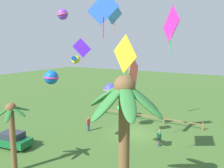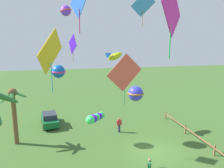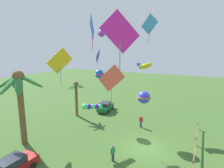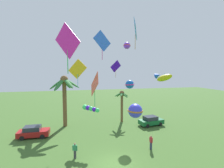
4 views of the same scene
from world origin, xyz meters
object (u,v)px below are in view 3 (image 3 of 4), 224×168
at_px(palm_tree_1, 76,92).
at_px(kite_ball_8, 99,74).
at_px(kite_ball_5, 102,33).
at_px(kite_diamond_9, 120,33).
at_px(palm_tree_0, 20,91).
at_px(parked_car_1, 106,106).
at_px(kite_diamond_0, 98,56).
at_px(kite_tube_3, 92,107).
at_px(kite_diamond_4, 92,28).
at_px(kite_fish_2, 145,66).
at_px(kite_diamond_7, 112,79).
at_px(spectator_1, 113,153).
at_px(kite_diamond_6, 60,61).
at_px(kite_diamond_10, 149,25).
at_px(spectator_0, 141,121).
at_px(kite_ball_1, 144,97).
at_px(parked_car_0, 13,166).

height_order(palm_tree_1, kite_ball_8, kite_ball_8).
xyz_separation_m(kite_ball_5, kite_diamond_9, (-7.56, -6.05, -0.77)).
distance_m(palm_tree_0, parked_car_1, 14.73).
height_order(kite_diamond_0, kite_diamond_9, kite_diamond_9).
relative_size(kite_tube_3, kite_diamond_4, 0.54).
bearing_deg(kite_fish_2, kite_diamond_7, 172.40).
bearing_deg(kite_diamond_0, kite_ball_8, 28.31).
bearing_deg(kite_ball_8, spectator_1, -142.14).
relative_size(parked_car_1, kite_diamond_4, 1.11).
bearing_deg(parked_car_1, kite_diamond_6, -174.34).
bearing_deg(kite_diamond_7, kite_tube_3, 97.84).
bearing_deg(spectator_1, kite_ball_8, 37.86).
distance_m(kite_diamond_0, kite_diamond_10, 7.00).
xyz_separation_m(palm_tree_1, spectator_0, (0.44, -10.22, -3.03)).
bearing_deg(kite_diamond_6, kite_ball_8, -1.72).
height_order(kite_ball_1, kite_diamond_6, kite_diamond_6).
bearing_deg(kite_tube_3, spectator_1, -118.34).
xyz_separation_m(spectator_1, kite_diamond_6, (0.49, 6.30, 8.17)).
bearing_deg(kite_ball_5, kite_diamond_9, -141.33).
xyz_separation_m(kite_tube_3, kite_ball_5, (5.20, 1.70, 8.01)).
bearing_deg(kite_ball_1, parked_car_0, 146.84).
distance_m(palm_tree_1, kite_diamond_10, 14.76).
distance_m(kite_diamond_0, kite_diamond_7, 5.19).
relative_size(kite_ball_8, kite_diamond_9, 0.37).
xyz_separation_m(kite_diamond_0, kite_diamond_4, (-1.88, -0.46, 3.13)).
xyz_separation_m(kite_ball_1, kite_diamond_4, (-2.49, 5.26, 7.72)).
bearing_deg(kite_diamond_9, kite_diamond_0, 43.70).
xyz_separation_m(kite_ball_5, kite_ball_8, (0.74, 0.88, -5.37)).
xyz_separation_m(palm_tree_0, kite_ball_1, (7.58, -11.09, -1.15)).
bearing_deg(spectator_0, kite_diamond_9, -174.21).
bearing_deg(kite_ball_1, kite_fish_2, 17.55).
distance_m(parked_car_0, kite_ball_5, 16.98).
relative_size(spectator_1, kite_fish_2, 0.70).
height_order(spectator_0, kite_tube_3, kite_tube_3).
distance_m(palm_tree_1, kite_ball_8, 5.14).
bearing_deg(kite_ball_8, kite_diamond_10, -105.35).
height_order(palm_tree_1, spectator_0, palm_tree_1).
height_order(palm_tree_1, kite_diamond_9, kite_diamond_9).
bearing_deg(spectator_0, parked_car_0, 154.75).
bearing_deg(kite_fish_2, kite_diamond_9, -173.91).
relative_size(kite_diamond_4, kite_diamond_7, 0.96).
relative_size(kite_fish_2, kite_diamond_7, 0.59).
xyz_separation_m(kite_ball_1, kite_diamond_9, (-6.50, 0.09, 6.66)).
distance_m(palm_tree_1, kite_diamond_9, 15.84).
bearing_deg(kite_ball_8, kite_diamond_9, -140.14).
xyz_separation_m(palm_tree_0, kite_diamond_6, (2.04, -3.85, 3.05)).
distance_m(kite_fish_2, kite_diamond_7, 7.69).
height_order(parked_car_0, kite_diamond_7, kite_diamond_7).
relative_size(kite_ball_1, kite_diamond_9, 0.47).
relative_size(kite_ball_1, kite_diamond_4, 0.59).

